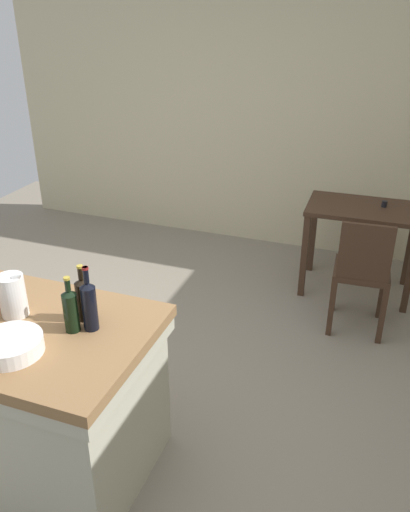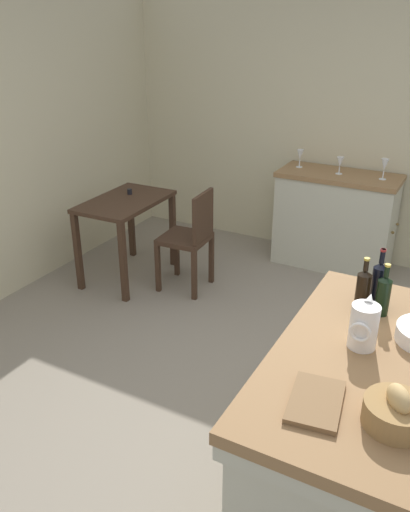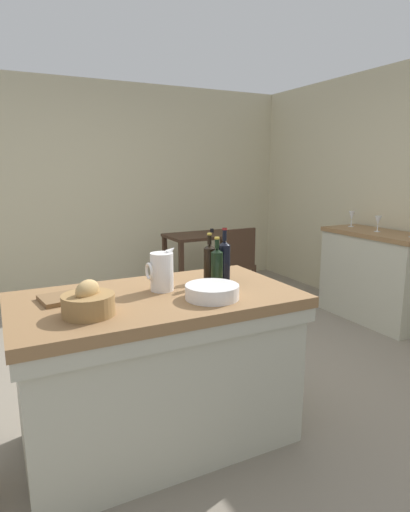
{
  "view_description": "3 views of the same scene",
  "coord_description": "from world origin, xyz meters",
  "px_view_note": "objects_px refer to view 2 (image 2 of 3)",
  "views": [
    {
      "loc": [
        1.24,
        -2.37,
        2.29
      ],
      "look_at": [
        0.25,
        0.33,
        0.87
      ],
      "focal_mm": 36.78,
      "sensor_mm": 36.0,
      "label": 1
    },
    {
      "loc": [
        -2.55,
        -0.97,
        2.29
      ],
      "look_at": [
        0.11,
        0.48,
        0.89
      ],
      "focal_mm": 36.98,
      "sensor_mm": 36.0,
      "label": 2
    },
    {
      "loc": [
        -1.22,
        -2.8,
        1.56
      ],
      "look_at": [
        0.37,
        0.36,
        0.83
      ],
      "focal_mm": 29.78,
      "sensor_mm": 36.0,
      "label": 3
    }
  ],
  "objects_px": {
    "wine_bottle_dark": "(378,283)",
    "writing_desk": "(126,213)",
    "wine_glass_far_left": "(384,165)",
    "wine_glass_middle": "(300,155)",
    "pitcher": "(364,326)",
    "bread_basket": "(396,412)",
    "wine_bottle_amber": "(363,289)",
    "wine_bottle_green": "(383,294)",
    "wooden_chair": "(191,237)",
    "side_cabinet": "(335,220)",
    "island_table": "(362,426)",
    "wine_glass_left": "(340,162)",
    "cutting_board": "(316,402)"
  },
  "relations": [
    {
      "from": "writing_desk",
      "to": "wine_glass_far_left",
      "type": "distance_m",
      "value": 2.36
    },
    {
      "from": "side_cabinet",
      "to": "wine_bottle_dark",
      "type": "relative_size",
      "value": 3.47
    },
    {
      "from": "side_cabinet",
      "to": "wooden_chair",
      "type": "relative_size",
      "value": 1.23
    },
    {
      "from": "wooden_chair",
      "to": "wine_bottle_dark",
      "type": "height_order",
      "value": "wine_bottle_dark"
    },
    {
      "from": "island_table",
      "to": "wooden_chair",
      "type": "distance_m",
      "value": 2.47
    },
    {
      "from": "side_cabinet",
      "to": "wine_bottle_green",
      "type": "distance_m",
      "value": 2.52
    },
    {
      "from": "cutting_board",
      "to": "wine_bottle_amber",
      "type": "xyz_separation_m",
      "value": [
        0.83,
        0.02,
        0.11
      ]
    },
    {
      "from": "wooden_chair",
      "to": "wine_bottle_amber",
      "type": "height_order",
      "value": "wine_bottle_amber"
    },
    {
      "from": "wine_bottle_dark",
      "to": "wooden_chair",
      "type": "bearing_deg",
      "value": 57.62
    },
    {
      "from": "writing_desk",
      "to": "wooden_chair",
      "type": "xyz_separation_m",
      "value": [
        0.07,
        -0.64,
        -0.13
      ]
    },
    {
      "from": "wine_bottle_amber",
      "to": "wine_bottle_green",
      "type": "height_order",
      "value": "wine_bottle_amber"
    },
    {
      "from": "wine_bottle_dark",
      "to": "writing_desk",
      "type": "bearing_deg",
      "value": 66.37
    },
    {
      "from": "bread_basket",
      "to": "wine_bottle_green",
      "type": "xyz_separation_m",
      "value": [
        0.8,
        0.22,
        0.05
      ]
    },
    {
      "from": "island_table",
      "to": "wine_glass_middle",
      "type": "height_order",
      "value": "wine_glass_middle"
    },
    {
      "from": "wine_glass_far_left",
      "to": "wine_glass_middle",
      "type": "bearing_deg",
      "value": 87.22
    },
    {
      "from": "wine_bottle_green",
      "to": "wine_glass_far_left",
      "type": "bearing_deg",
      "value": 11.32
    },
    {
      "from": "wine_bottle_green",
      "to": "cutting_board",
      "type": "bearing_deg",
      "value": 174.52
    },
    {
      "from": "wine_glass_far_left",
      "to": "wine_glass_left",
      "type": "bearing_deg",
      "value": 91.9
    },
    {
      "from": "writing_desk",
      "to": "pitcher",
      "type": "xyz_separation_m",
      "value": [
        -1.48,
        -2.45,
        0.35
      ]
    },
    {
      "from": "cutting_board",
      "to": "pitcher",
      "type": "bearing_deg",
      "value": -7.27
    },
    {
      "from": "bread_basket",
      "to": "wine_bottle_amber",
      "type": "height_order",
      "value": "wine_bottle_amber"
    },
    {
      "from": "pitcher",
      "to": "cutting_board",
      "type": "bearing_deg",
      "value": 172.73
    },
    {
      "from": "side_cabinet",
      "to": "wine_bottle_green",
      "type": "relative_size",
      "value": 4.01
    },
    {
      "from": "pitcher",
      "to": "bread_basket",
      "type": "bearing_deg",
      "value": -152.93
    },
    {
      "from": "writing_desk",
      "to": "wine_bottle_dark",
      "type": "distance_m",
      "value": 2.67
    },
    {
      "from": "pitcher",
      "to": "wine_bottle_green",
      "type": "bearing_deg",
      "value": -2.92
    },
    {
      "from": "pitcher",
      "to": "wine_bottle_dark",
      "type": "relative_size",
      "value": 0.79
    },
    {
      "from": "wine_glass_far_left",
      "to": "wine_glass_middle",
      "type": "height_order",
      "value": "wine_glass_far_left"
    },
    {
      "from": "wine_glass_far_left",
      "to": "wine_glass_left",
      "type": "xyz_separation_m",
      "value": [
        -0.01,
        0.4,
        -0.02
      ]
    },
    {
      "from": "island_table",
      "to": "wine_glass_far_left",
      "type": "xyz_separation_m",
      "value": [
        2.72,
        0.51,
        0.58
      ]
    },
    {
      "from": "wine_bottle_dark",
      "to": "wine_bottle_amber",
      "type": "height_order",
      "value": "wine_bottle_dark"
    },
    {
      "from": "bread_basket",
      "to": "wine_bottle_amber",
      "type": "bearing_deg",
      "value": 21.7
    },
    {
      "from": "wine_bottle_amber",
      "to": "wine_glass_far_left",
      "type": "relative_size",
      "value": 1.56
    },
    {
      "from": "wine_glass_left",
      "to": "side_cabinet",
      "type": "bearing_deg",
      "value": -28.49
    },
    {
      "from": "island_table",
      "to": "wooden_chair",
      "type": "bearing_deg",
      "value": 49.46
    },
    {
      "from": "writing_desk",
      "to": "wine_bottle_dark",
      "type": "xyz_separation_m",
      "value": [
        -1.06,
        -2.42,
        0.37
      ]
    },
    {
      "from": "wine_bottle_dark",
      "to": "wine_glass_middle",
      "type": "xyz_separation_m",
      "value": [
        2.28,
        1.22,
        0.03
      ]
    },
    {
      "from": "wooden_chair",
      "to": "wine_glass_middle",
      "type": "bearing_deg",
      "value": -26.15
    },
    {
      "from": "writing_desk",
      "to": "wine_bottle_green",
      "type": "relative_size",
      "value": 3.22
    },
    {
      "from": "writing_desk",
      "to": "wine_bottle_amber",
      "type": "height_order",
      "value": "wine_bottle_amber"
    },
    {
      "from": "island_table",
      "to": "wine_bottle_amber",
      "type": "bearing_deg",
      "value": 20.94
    },
    {
      "from": "pitcher",
      "to": "wine_glass_left",
      "type": "distance_m",
      "value": 2.78
    },
    {
      "from": "island_table",
      "to": "writing_desk",
      "type": "height_order",
      "value": "island_table"
    },
    {
      "from": "wine_bottle_dark",
      "to": "wine_bottle_green",
      "type": "bearing_deg",
      "value": -150.15
    },
    {
      "from": "side_cabinet",
      "to": "wooden_chair",
      "type": "distance_m",
      "value": 1.48
    },
    {
      "from": "cutting_board",
      "to": "side_cabinet",
      "type": "bearing_deg",
      "value": 13.8
    },
    {
      "from": "island_table",
      "to": "writing_desk",
      "type": "xyz_separation_m",
      "value": [
        1.53,
        2.52,
        0.16
      ]
    },
    {
      "from": "pitcher",
      "to": "wine_bottle_dark",
      "type": "xyz_separation_m",
      "value": [
        0.42,
        0.03,
        0.02
      ]
    },
    {
      "from": "writing_desk",
      "to": "side_cabinet",
      "type": "bearing_deg",
      "value": -53.79
    },
    {
      "from": "island_table",
      "to": "wine_glass_middle",
      "type": "relative_size",
      "value": 9.01
    }
  ]
}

